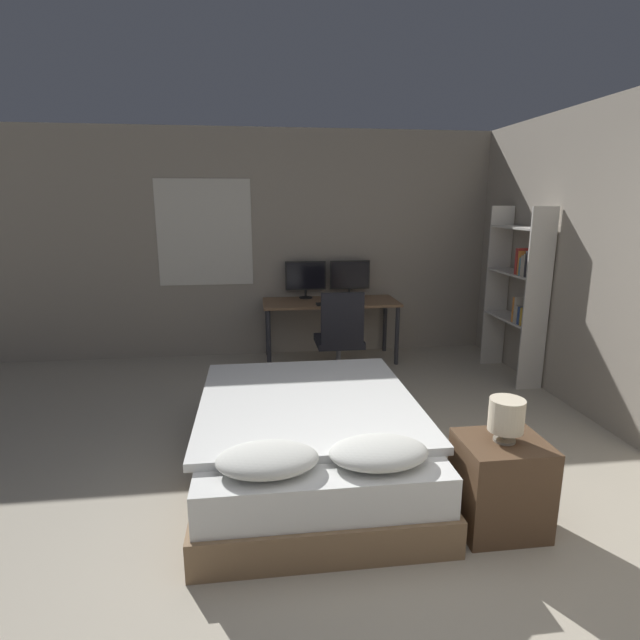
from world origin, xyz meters
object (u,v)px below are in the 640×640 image
Objects in this scene: nightstand at (500,484)px; computer_mouse at (358,303)px; monitor_right at (350,276)px; bookshelf at (521,286)px; keyboard at (333,304)px; office_chair at (340,345)px; bed at (310,439)px; desk at (330,308)px; bedside_lamp at (506,416)px; monitor_left at (306,277)px.

computer_mouse reaches higher than nightstand.
monitor_right reaches higher than computer_mouse.
bookshelf reaches higher than nightstand.
keyboard is 2.00m from bookshelf.
computer_mouse is 0.07× the size of office_chair.
bed is 28.38× the size of computer_mouse.
computer_mouse reaches higher than bed.
office_chair is at bearing -106.25° from monitor_right.
desk is 22.63× the size of computer_mouse.
nightstand is 1.12× the size of monitor_right.
desk is at bearing 142.06° from computer_mouse.
bedside_lamp reaches higher than keyboard.
bedside_lamp is 0.51× the size of monitor_right.
computer_mouse is at bearing -38.88° from monitor_left.
monitor_left is at bearing 180.00° from monitor_right.
monitor_right is at bearing 39.84° from desk.
bedside_lamp is 0.14× the size of bookshelf.
bookshelf is (1.86, -0.68, 0.28)m from keyboard.
computer_mouse is at bearing 93.99° from nightstand.
office_chair is (-0.01, -0.51, -0.34)m from keyboard.
computer_mouse is at bearing 0.00° from keyboard.
bookshelf reaches higher than office_chair.
keyboard is at bearing -121.12° from monitor_right.
monitor_right is at bearing 144.68° from bookshelf.
monitor_left is 1.16m from office_chair.
office_chair is 1.98m from bookshelf.
bookshelf is (1.59, -1.13, 0.03)m from monitor_right.
bed is 3.01m from bookshelf.
bookshelf is at bearing -5.12° from office_chair.
keyboard is (0.27, -0.45, -0.25)m from monitor_left.
bed is 2.90m from monitor_left.
monitor_right is at bearing 93.72° from bedside_lamp.
monitor_right is 0.58m from keyboard.
monitor_right reaches higher than nightstand.
bedside_lamp reaches higher than bed.
bedside_lamp is at bearing -81.37° from desk.
computer_mouse is at bearing -88.12° from monitor_right.
desk is 0.24m from keyboard.
bedside_lamp reaches higher than desk.
monitor_left is 1.25× the size of keyboard.
keyboard is (-0.27, -0.45, -0.25)m from monitor_right.
keyboard is 0.62m from office_chair.
monitor_right reaches higher than bed.
bedside_lamp is 0.51× the size of monitor_left.
monitor_left is 6.99× the size of computer_mouse.
office_chair reaches higher than keyboard.
computer_mouse is 1.74m from bookshelf.
bed is 4.06× the size of monitor_right.
keyboard is at bearing 159.94° from bookshelf.
office_chair reaches higher than desk.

